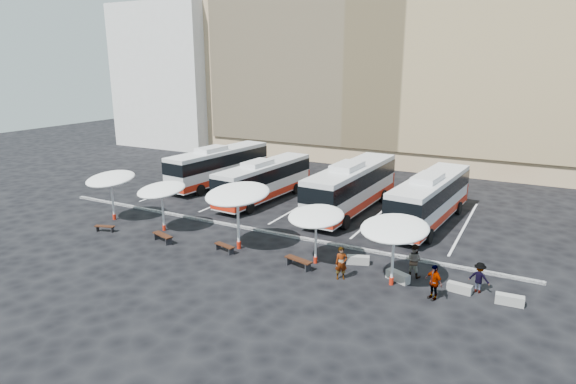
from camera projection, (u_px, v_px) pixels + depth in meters
The scene contains 26 objects.
ground at pixel (253, 233), 31.39m from camera, with size 120.00×120.00×0.00m, color black.
sandstone_building at pixel (398, 46), 55.25m from camera, with size 42.00×18.25×29.60m.
apartment_block at pixel (187, 76), 65.63m from camera, with size 14.00×14.00×18.00m, color silver.
curb_divider at pixel (257, 230), 31.79m from camera, with size 34.00×0.25×0.15m, color black.
bay_lines at pixel (306, 203), 38.20m from camera, with size 24.15×12.00×0.01m.
bus_0 at pixel (219, 165), 43.45m from camera, with size 3.53×11.52×3.60m.
bus_1 at pixel (264, 179), 38.45m from camera, with size 3.01×10.82×3.39m.
bus_2 at pixel (352, 186), 35.55m from camera, with size 3.14×12.17×3.84m.
bus_3 at pixel (430, 198), 32.83m from camera, with size 3.40×11.57×3.62m.
sunshade_0 at pixel (111, 179), 33.35m from camera, with size 3.49×3.53×3.48m.
sunshade_1 at pixel (161, 190), 31.19m from camera, with size 3.95×3.97×3.27m.
sunshade_2 at pixel (237, 194), 27.93m from camera, with size 4.48×4.52×3.97m.
sunshade_3 at pixel (316, 216), 26.01m from camera, with size 3.26×3.30×3.20m.
sunshade_4 at pixel (395, 229), 23.34m from camera, with size 3.79×3.82×3.49m.
wood_bench_0 at pixel (105, 227), 31.58m from camera, with size 1.36×0.76×0.41m.
wood_bench_1 at pixel (163, 236), 29.72m from camera, with size 1.72×0.90×0.51m.
wood_bench_2 at pixel (225, 247), 28.19m from camera, with size 1.49×0.72×0.44m.
wood_bench_3 at pixel (298, 261), 25.98m from camera, with size 1.73×0.85×0.51m.
conc_bench_0 at pixel (358, 260), 26.53m from camera, with size 1.24×0.41×0.47m, color gray.
conc_bench_1 at pixel (398, 276), 24.48m from camera, with size 1.28×0.43×0.48m, color gray.
conc_bench_2 at pixel (460, 288), 23.26m from camera, with size 1.15×0.38×0.43m, color gray.
conc_bench_3 at pixel (510, 300), 22.08m from camera, with size 1.24×0.41×0.46m, color gray.
passenger_0 at pixel (341, 263), 24.53m from camera, with size 0.63×0.42×1.73m, color black.
passenger_1 at pixel (414, 260), 24.83m from camera, with size 0.86×0.67×1.77m, color black.
passenger_2 at pixel (434, 282), 22.45m from camera, with size 1.01×0.42×1.72m, color black.
passenger_3 at pixel (479, 278), 23.13m from camera, with size 0.99×0.57×1.53m, color black.
Camera 1 is at (15.96, -25.04, 10.76)m, focal length 30.00 mm.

